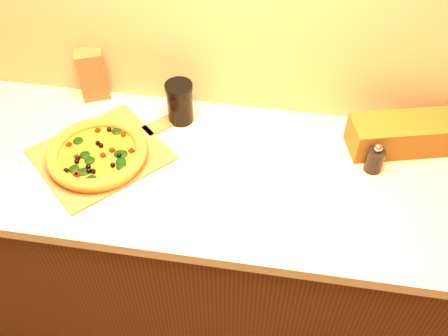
% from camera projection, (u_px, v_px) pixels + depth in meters
% --- Properties ---
extents(cabinet, '(2.80, 0.65, 0.86)m').
position_uv_depth(cabinet, '(203.00, 249.00, 1.96)').
color(cabinet, '#421F0E').
rests_on(cabinet, ground).
extents(countertop, '(2.84, 0.68, 0.04)m').
position_uv_depth(countertop, '(199.00, 171.00, 1.63)').
color(countertop, beige).
rests_on(countertop, cabinet).
extents(pizza_peel, '(0.52, 0.52, 0.01)m').
position_uv_depth(pizza_peel, '(105.00, 152.00, 1.65)').
color(pizza_peel, brown).
rests_on(pizza_peel, countertop).
extents(pizza, '(0.33, 0.33, 0.05)m').
position_uv_depth(pizza, '(97.00, 153.00, 1.61)').
color(pizza, '#A97B2A').
rests_on(pizza, pizza_peel).
extents(bottle_cap, '(0.04, 0.04, 0.01)m').
position_uv_depth(bottle_cap, '(124.00, 168.00, 1.60)').
color(bottle_cap, black).
rests_on(bottle_cap, countertop).
extents(pepper_grinder, '(0.06, 0.06, 0.11)m').
position_uv_depth(pepper_grinder, '(375.00, 159.00, 1.57)').
color(pepper_grinder, black).
rests_on(pepper_grinder, countertop).
extents(rolling_pin, '(0.31, 0.16, 0.05)m').
position_uv_depth(rolling_pin, '(397.00, 136.00, 1.68)').
color(rolling_pin, '#532A0E').
rests_on(rolling_pin, countertop).
extents(bread_bag, '(0.42, 0.23, 0.11)m').
position_uv_depth(bread_bag, '(411.00, 134.00, 1.64)').
color(bread_bag, brown).
rests_on(bread_bag, countertop).
extents(paper_bag, '(0.12, 0.11, 0.19)m').
position_uv_depth(paper_bag, '(92.00, 74.00, 1.80)').
color(paper_bag, brown).
rests_on(paper_bag, countertop).
extents(dark_jar, '(0.09, 0.09, 0.15)m').
position_uv_depth(dark_jar, '(180.00, 102.00, 1.72)').
color(dark_jar, black).
rests_on(dark_jar, countertop).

